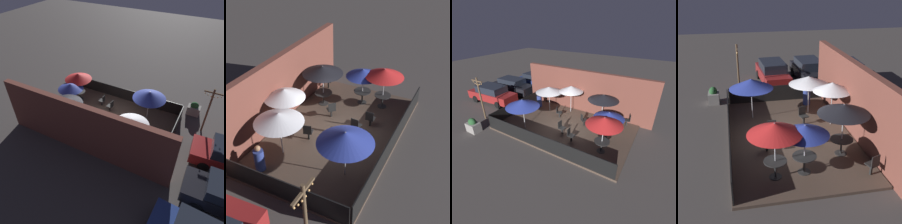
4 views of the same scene
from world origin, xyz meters
TOP-DOWN VIEW (x-y plane):
  - ground_plane at (0.00, 0.00)m, footprint 60.00×60.00m
  - patio_deck at (0.00, 0.00)m, footprint 9.17×5.70m
  - building_wall at (0.00, 3.08)m, footprint 10.77×0.36m
  - fence_front at (0.00, -2.81)m, footprint 8.97×0.05m
  - fence_side_left at (-4.54, 0.00)m, footprint 0.05×5.50m
  - patio_umbrella_0 at (2.02, 1.80)m, footprint 2.15×2.15m
  - patio_umbrella_1 at (3.06, -0.06)m, footprint 1.83×1.83m
  - patio_umbrella_2 at (3.16, -1.19)m, footprint 2.02×2.02m
  - patio_umbrella_3 at (-2.36, -1.55)m, footprint 2.27×2.27m
  - patio_umbrella_4 at (-2.37, 1.49)m, footprint 2.13×2.13m
  - patio_umbrella_5 at (-0.79, 2.27)m, footprint 1.92×1.92m
  - dining_table_0 at (2.02, 1.80)m, footprint 0.96×0.96m
  - dining_table_1 at (3.06, -0.06)m, footprint 0.93×0.93m
  - dining_table_2 at (3.16, -1.19)m, footprint 0.88×0.88m
  - patio_chair_0 at (3.77, 2.41)m, footprint 0.51×0.51m
  - patio_chair_1 at (0.26, -0.89)m, footprint 0.44×0.44m
  - patio_chair_2 at (1.15, -1.26)m, footprint 0.41×0.41m
  - patio_chair_3 at (-1.12, 0.91)m, footprint 0.49×0.49m
  - patio_chair_4 at (1.04, 0.80)m, footprint 0.57×0.57m
  - patron_0 at (-3.63, 1.72)m, footprint 0.58×0.58m
  - planter_box at (-5.19, -3.63)m, footprint 0.90×0.63m
  - light_post at (-6.09, -2.05)m, footprint 1.10×0.12m
  - parked_car_0 at (-8.10, 0.38)m, footprint 4.69×1.99m
  - parked_car_1 at (-8.19, 2.98)m, footprint 4.55×1.91m
  - parked_car_2 at (-7.27, 5.58)m, footprint 4.38×1.97m

SIDE VIEW (x-z plane):
  - ground_plane at x=0.00m, z-range 0.00..0.00m
  - patio_deck at x=0.00m, z-range 0.00..0.12m
  - planter_box at x=-5.19m, z-range -0.06..0.96m
  - fence_front at x=0.00m, z-range 0.12..1.07m
  - fence_side_left at x=-4.54m, z-range 0.12..1.07m
  - patio_chair_2 at x=1.15m, z-range 0.16..1.06m
  - patio_chair_4 at x=1.04m, z-range 0.16..1.06m
  - patio_chair_3 at x=-1.12m, z-range 0.16..1.06m
  - patio_chair_0 at x=3.77m, z-range 0.16..1.08m
  - patio_chair_1 at x=0.26m, z-range 0.17..1.11m
  - patron_0 at x=-3.63m, z-range 0.05..1.27m
  - dining_table_0 at x=2.02m, z-range 0.33..1.04m
  - dining_table_2 at x=3.16m, z-range 0.33..1.05m
  - dining_table_1 at x=3.06m, z-range 0.34..1.08m
  - parked_car_2 at x=-7.27m, z-range 0.04..1.66m
  - parked_car_1 at x=-8.19m, z-range 0.04..1.66m
  - parked_car_0 at x=-8.10m, z-range 0.04..1.66m
  - building_wall at x=0.00m, z-range 0.00..3.47m
  - light_post at x=-6.09m, z-range 0.22..3.52m
  - patio_umbrella_1 at x=3.06m, z-range 0.93..2.96m
  - patio_umbrella_4 at x=-2.37m, z-range 0.95..3.05m
  - patio_umbrella_3 at x=-2.36m, z-range 0.94..3.10m
  - patio_umbrella_5 at x=-0.79m, z-range 1.01..3.24m
  - patio_umbrella_2 at x=3.16m, z-range 1.03..3.29m
  - patio_umbrella_0 at x=2.02m, z-range 1.04..3.30m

